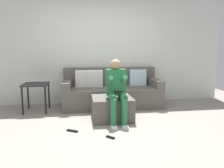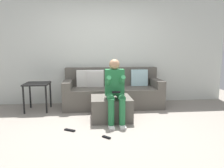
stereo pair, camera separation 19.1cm
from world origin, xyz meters
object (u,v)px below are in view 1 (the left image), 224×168
(couch_sectional, at_px, (111,92))
(ottoman, at_px, (112,108))
(side_table, at_px, (36,88))
(remote_near_ottoman, at_px, (110,137))
(person_seated, at_px, (117,88))
(remote_by_storage_bin, at_px, (72,131))

(couch_sectional, xyz_separation_m, ottoman, (-0.13, -0.97, -0.13))
(side_table, height_order, remote_near_ottoman, side_table)
(ottoman, relative_size, remote_near_ottoman, 5.24)
(person_seated, bearing_deg, ottoman, 106.73)
(person_seated, height_order, remote_near_ottoman, person_seated)
(couch_sectional, height_order, ottoman, couch_sectional)
(side_table, xyz_separation_m, remote_near_ottoman, (1.37, -1.64, -0.50))
(ottoman, bearing_deg, remote_by_storage_bin, -143.59)
(ottoman, bearing_deg, person_seated, -73.27)
(remote_near_ottoman, bearing_deg, ottoman, 124.07)
(remote_by_storage_bin, bearing_deg, person_seated, 55.29)
(ottoman, distance_m, side_table, 1.73)
(ottoman, height_order, remote_by_storage_bin, ottoman)
(side_table, bearing_deg, couch_sectional, 7.62)
(couch_sectional, bearing_deg, ottoman, -97.58)
(ottoman, bearing_deg, side_table, 153.77)
(couch_sectional, relative_size, remote_by_storage_bin, 11.45)
(person_seated, relative_size, remote_by_storage_bin, 5.88)
(ottoman, height_order, remote_near_ottoman, ottoman)
(person_seated, bearing_deg, remote_near_ottoman, -107.01)
(remote_near_ottoman, relative_size, remote_by_storage_bin, 0.73)
(couch_sectional, xyz_separation_m, remote_by_storage_bin, (-0.86, -1.51, -0.33))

